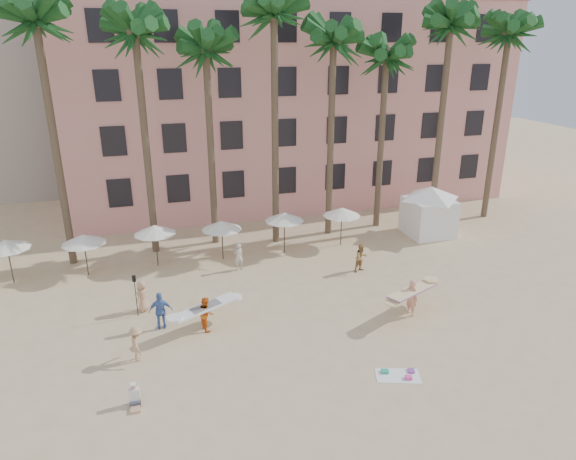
{
  "coord_description": "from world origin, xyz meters",
  "views": [
    {
      "loc": [
        -5.46,
        -17.16,
        12.96
      ],
      "look_at": [
        1.36,
        6.0,
        4.0
      ],
      "focal_mm": 32.0,
      "sensor_mm": 36.0,
      "label": 1
    }
  ],
  "objects_px": {
    "cabana": "(429,206)",
    "carrier_white": "(206,312)",
    "carrier_yellow": "(412,295)",
    "pink_hotel": "(285,102)"
  },
  "relations": [
    {
      "from": "carrier_white",
      "to": "carrier_yellow",
      "type": "bearing_deg",
      "value": -8.56
    },
    {
      "from": "pink_hotel",
      "to": "carrier_yellow",
      "type": "height_order",
      "value": "pink_hotel"
    },
    {
      "from": "carrier_yellow",
      "to": "carrier_white",
      "type": "bearing_deg",
      "value": 171.44
    },
    {
      "from": "cabana",
      "to": "carrier_yellow",
      "type": "height_order",
      "value": "cabana"
    },
    {
      "from": "pink_hotel",
      "to": "carrier_white",
      "type": "xyz_separation_m",
      "value": [
        -10.16,
        -21.6,
        -7.09
      ]
    },
    {
      "from": "cabana",
      "to": "carrier_white",
      "type": "height_order",
      "value": "cabana"
    },
    {
      "from": "carrier_white",
      "to": "cabana",
      "type": "bearing_deg",
      "value": 26.39
    },
    {
      "from": "cabana",
      "to": "carrier_yellow",
      "type": "relative_size",
      "value": 1.31
    },
    {
      "from": "cabana",
      "to": "carrier_white",
      "type": "distance_m",
      "value": 18.78
    },
    {
      "from": "cabana",
      "to": "carrier_yellow",
      "type": "xyz_separation_m",
      "value": [
        -6.76,
        -9.85,
        -1.0
      ]
    }
  ]
}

